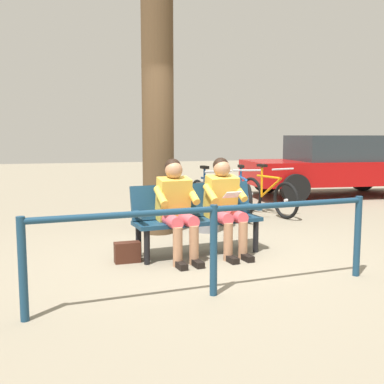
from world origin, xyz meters
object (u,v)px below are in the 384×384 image
at_px(litter_bin, 208,207).
at_px(parked_car, 336,164).
at_px(bicycle_blue, 208,199).
at_px(tree_trunk, 158,114).
at_px(bicycle_silver, 242,197).
at_px(bench, 196,213).
at_px(person_companion, 176,204).
at_px(bicycle_orange, 268,196).
at_px(person_reading, 225,201).
at_px(handbag, 127,252).

distance_m(litter_bin, parked_car, 5.30).
distance_m(litter_bin, bicycle_blue, 1.02).
height_order(tree_trunk, litter_bin, tree_trunk).
bearing_deg(bicycle_silver, bicycle_blue, -71.63).
relative_size(bench, person_companion, 1.37).
bearing_deg(tree_trunk, bicycle_orange, -155.98).
xyz_separation_m(person_reading, person_companion, (0.63, 0.08, -0.00)).
distance_m(person_reading, bicycle_orange, 3.04).
distance_m(handbag, bicycle_blue, 2.96).
bearing_deg(person_companion, bench, -153.08).
bearing_deg(litter_bin, person_reading, 81.60).
bearing_deg(bench, litter_bin, -121.29).
height_order(bicycle_blue, parked_car, parked_car).
bearing_deg(parked_car, person_reading, 49.53).
distance_m(handbag, bicycle_orange, 3.91).
bearing_deg(bench, person_companion, 26.92).
relative_size(tree_trunk, bicycle_orange, 2.18).
bearing_deg(parked_car, bicycle_orange, 40.80).
height_order(handbag, parked_car, parked_car).
bearing_deg(person_reading, bench, -27.38).
bearing_deg(litter_bin, bicycle_blue, -108.10).
bearing_deg(person_reading, litter_bin, -105.93).
xyz_separation_m(person_reading, handbag, (1.22, 0.08, -0.54)).
relative_size(handbag, bicycle_orange, 0.18).
bearing_deg(bicycle_orange, bicycle_silver, -93.72).
bearing_deg(handbag, bicycle_orange, -139.08).
height_order(bench, person_companion, person_companion).
bearing_deg(bench, bicycle_orange, -138.69).
bearing_deg(parked_car, bicycle_silver, 37.17).
bearing_deg(tree_trunk, parked_car, -148.69).
bearing_deg(tree_trunk, bicycle_blue, -141.74).
xyz_separation_m(bench, bicycle_orange, (-2.06, -2.36, -0.15)).
xyz_separation_m(person_companion, handbag, (0.59, -0.01, -0.54)).
xyz_separation_m(tree_trunk, litter_bin, (-0.74, 0.14, -1.42)).
distance_m(bicycle_orange, bicycle_silver, 0.55).
relative_size(person_reading, litter_bin, 1.59).
height_order(bench, parked_car, parked_car).
xyz_separation_m(person_companion, parked_car, (-5.07, -4.58, 0.11)).
relative_size(person_reading, handbag, 4.00).
bearing_deg(litter_bin, bicycle_orange, -143.09).
bearing_deg(person_companion, parked_car, -145.43).
height_order(bench, person_reading, person_reading).
bearing_deg(tree_trunk, bicycle_silver, -152.13).
relative_size(tree_trunk, bicycle_blue, 2.14).
bearing_deg(person_companion, litter_bin, -127.97).
distance_m(bicycle_orange, parked_car, 3.40).
distance_m(person_companion, parked_car, 6.83).
xyz_separation_m(person_reading, bicycle_silver, (-1.18, -2.38, -0.31)).
distance_m(bench, bicycle_silver, 2.72).
height_order(litter_bin, bicycle_silver, bicycle_silver).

